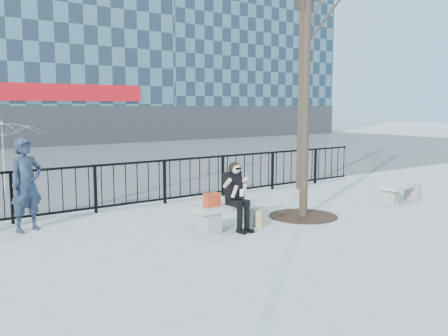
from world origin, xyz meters
TOP-DOWN VIEW (x-y plane):
  - ground at (0.00, 0.00)m, footprint 120.00×120.00m
  - street_surface at (0.00, 15.00)m, footprint 60.00×23.00m
  - railing at (0.00, 3.00)m, footprint 14.00×0.06m
  - building_right at (20.00, 27.00)m, footprint 16.20×10.20m
  - tree_right at (4.50, 2.60)m, footprint 2.80×2.80m
  - tree_grate at (1.90, -0.10)m, footprint 1.50×1.50m
  - bench_main at (0.00, 0.00)m, footprint 1.65×0.46m
  - bench_second at (5.18, -0.36)m, footprint 1.47×0.41m
  - seated_woman at (0.00, -0.16)m, footprint 0.50×0.64m
  - handbag at (-0.48, 0.02)m, footprint 0.33×0.17m
  - shopping_bag at (0.58, -0.23)m, footprint 0.38×0.28m
  - standing_man at (-3.31, 2.21)m, footprint 0.76×0.61m
  - vendor_umbrella at (-2.61, 6.91)m, footprint 2.69×2.72m

SIDE VIEW (x-z plane):
  - ground at x=0.00m, z-range 0.00..0.00m
  - street_surface at x=0.00m, z-range 0.00..0.01m
  - tree_grate at x=1.90m, z-range 0.00..0.02m
  - shopping_bag at x=0.58m, z-range 0.00..0.34m
  - bench_second at x=5.18m, z-range 0.05..0.49m
  - bench_main at x=0.00m, z-range 0.06..0.55m
  - railing at x=0.00m, z-range 0.00..1.11m
  - handbag at x=-0.48m, z-range 0.49..0.76m
  - seated_woman at x=0.00m, z-range 0.00..1.34m
  - standing_man at x=-3.31m, z-range 0.00..1.82m
  - vendor_umbrella at x=-2.61m, z-range 0.00..2.06m
  - tree_right at x=4.50m, z-range 1.74..8.74m
  - building_right at x=20.00m, z-range 0.00..20.60m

